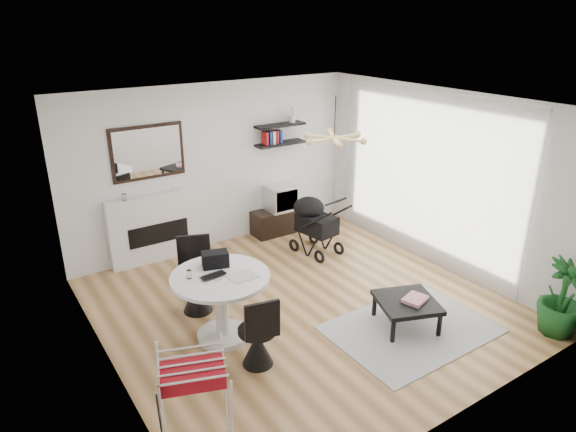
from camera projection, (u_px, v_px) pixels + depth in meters
floor at (302, 305)px, 6.94m from camera, size 5.00×5.00×0.00m
ceiling at (305, 104)px, 5.95m from camera, size 5.00×5.00×0.00m
wall_back at (215, 166)px, 8.38m from camera, size 5.00×0.00×5.00m
wall_left at (100, 262)px, 5.15m from camera, size 0.00×5.00×5.00m
wall_right at (439, 179)px, 7.73m from camera, size 0.00×5.00×5.00m
sheer_curtain at (424, 177)px, 7.83m from camera, size 0.04×3.60×2.60m
fireplace at (156, 220)px, 8.00m from camera, size 1.50×0.17×2.16m
shelf_lower at (280, 144)px, 8.79m from camera, size 0.90×0.25×0.04m
shelf_upper at (280, 125)px, 8.68m from camera, size 0.90×0.25×0.04m
pendant_lamp at (334, 138)px, 6.74m from camera, size 0.90×0.90×0.10m
tv_console at (283, 220)px, 9.24m from camera, size 1.16×0.41×0.44m
crt_tv at (281, 197)px, 9.04m from camera, size 0.51×0.45×0.45m
dining_table at (221, 297)px, 6.05m from camera, size 1.16×1.16×0.85m
laptop at (215, 277)px, 5.87m from camera, size 0.32×0.22×0.02m
black_bag at (215, 259)px, 6.12m from camera, size 0.35×0.27×0.19m
newspaper at (242, 276)px, 5.91m from camera, size 0.33×0.27×0.01m
drinking_glass at (189, 274)px, 5.86m from camera, size 0.06×0.06×0.10m
chair_far at (197, 289)px, 6.73m from camera, size 0.52×0.54×1.00m
chair_near at (258, 343)px, 5.67m from camera, size 0.45×0.46×0.90m
drying_rack at (195, 402)px, 4.51m from camera, size 0.78×0.75×0.93m
stroller at (314, 227)px, 8.37m from camera, size 0.63×0.88×1.02m
rug at (411, 329)px, 6.40m from camera, size 1.97×1.42×0.01m
coffee_table at (407, 303)px, 6.36m from camera, size 0.91×0.91×0.36m
magazines at (415, 299)px, 6.32m from camera, size 0.36×0.31×0.04m
potted_plant at (562, 298)px, 6.18m from camera, size 0.58×0.58×0.97m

